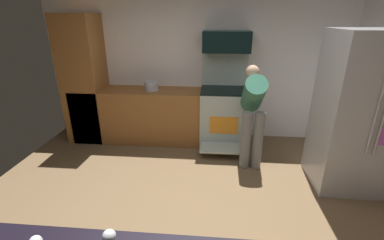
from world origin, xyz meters
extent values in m
cube|color=brown|center=(0.00, 0.00, -0.01)|extent=(5.20, 4.80, 0.02)
cube|color=white|center=(0.00, 2.34, 1.30)|extent=(5.20, 0.12, 2.60)
cube|color=#925A2B|center=(-0.90, 1.98, 0.45)|extent=(2.40, 0.60, 0.90)
cube|color=#925A2B|center=(-1.90, 1.98, 1.05)|extent=(0.60, 0.60, 2.10)
cube|color=#B0BDB5|center=(0.45, 1.96, 0.46)|extent=(0.76, 0.64, 0.92)
cube|color=black|center=(0.45, 1.96, 0.94)|extent=(0.76, 0.64, 0.03)
cube|color=#B0BDB5|center=(0.45, 2.25, 1.24)|extent=(0.76, 0.06, 0.57)
cube|color=orange|center=(0.45, 1.63, 0.45)|extent=(0.44, 0.01, 0.28)
cube|color=#B0BDB5|center=(0.45, 1.46, 0.14)|extent=(0.72, 0.35, 0.03)
cube|color=black|center=(0.45, 2.06, 1.69)|extent=(0.74, 0.38, 0.32)
cube|color=#B2B1B5|center=(2.03, 0.91, 0.96)|extent=(0.87, 0.76, 1.93)
cylinder|color=#B2B1B5|center=(1.99, 0.51, 1.06)|extent=(0.02, 0.02, 0.87)
cylinder|color=#B2B1B5|center=(2.07, 0.51, 1.06)|extent=(0.02, 0.02, 0.87)
cylinder|color=slate|center=(0.75, 1.17, 0.42)|extent=(0.14, 0.14, 0.84)
cylinder|color=slate|center=(0.92, 1.17, 0.42)|extent=(0.14, 0.14, 0.84)
cylinder|color=#38775F|center=(0.83, 1.39, 1.04)|extent=(0.30, 0.64, 0.62)
sphere|color=tan|center=(0.83, 1.67, 1.30)|extent=(0.20, 0.20, 0.20)
ellipsoid|color=silver|center=(-0.21, -1.28, 1.04)|extent=(0.07, 0.07, 0.07)
cylinder|color=#B9B8C0|center=(-0.76, 1.98, 0.97)|extent=(0.24, 0.24, 0.15)
camera|label=1|loc=(0.29, -2.25, 2.06)|focal=24.82mm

